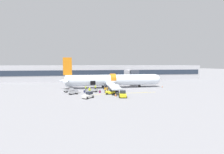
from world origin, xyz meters
TOP-DOWN VIEW (x-y plane):
  - ground_plane at (0.00, 0.00)m, footprint 500.00×500.00m
  - apron_marking_line at (1.36, -3.62)m, footprint 20.54×0.64m
  - terminal_strip at (0.00, 35.51)m, footprint 108.36×12.91m
  - jet_bridge_stub at (9.19, 13.71)m, footprint 3.32×11.62m
  - airplane at (-0.16, 6.97)m, footprint 36.43×27.93m
  - baggage_tug_lead at (-2.29, -4.15)m, footprint 3.00×2.28m
  - baggage_tug_mid at (-8.59, -8.02)m, footprint 3.15×3.18m
  - baggage_tug_rear at (0.06, -8.74)m, footprint 2.41×2.76m
  - baggage_cart_loading at (-7.03, 0.27)m, footprint 4.05×2.28m
  - baggage_cart_queued at (-12.67, -2.40)m, footprint 3.48×2.35m
  - baggage_cart_empty at (-14.38, 1.48)m, footprint 3.60×2.71m
  - ground_crew_loader_a at (-9.18, 2.49)m, footprint 0.50×0.55m
  - ground_crew_loader_b at (-6.10, 3.13)m, footprint 0.56×0.56m
  - ground_crew_driver at (-8.13, -2.44)m, footprint 0.65×0.50m
  - ground_crew_supervisor at (-3.59, -1.91)m, footprint 0.57×0.57m
  - ground_crew_helper at (-2.86, -1.04)m, footprint 0.40×0.57m
  - suitcase_on_tarmac_upright at (-5.10, -1.65)m, footprint 0.59×0.41m
  - suitcase_on_tarmac_spare at (-9.60, -0.45)m, footprint 0.55×0.41m
  - safety_cone_nose at (18.50, 5.27)m, footprint 0.54×0.54m
  - safety_cone_engine_left at (-1.43, -6.95)m, footprint 0.62×0.62m

SIDE VIEW (x-z plane):
  - ground_plane at x=0.00m, z-range 0.00..0.00m
  - apron_marking_line at x=1.36m, z-range 0.00..0.01m
  - safety_cone_nose at x=18.50m, z-range -0.02..0.54m
  - suitcase_on_tarmac_spare at x=-9.60m, z-range -0.05..0.66m
  - safety_cone_engine_left at x=-1.43m, z-range -0.02..0.66m
  - suitcase_on_tarmac_upright at x=-5.10m, z-range -0.05..0.70m
  - baggage_cart_loading at x=-7.03m, z-range 0.00..0.99m
  - baggage_cart_empty at x=-14.38m, z-range 0.00..1.03m
  - baggage_cart_queued at x=-12.67m, z-range -0.01..1.05m
  - baggage_tug_lead at x=-2.29m, z-range -0.11..1.43m
  - baggage_tug_mid at x=-8.59m, z-range -0.11..1.49m
  - baggage_tug_rear at x=0.06m, z-range -0.14..1.62m
  - ground_crew_helper at x=-2.86m, z-range 0.04..1.67m
  - ground_crew_loader_a at x=-9.18m, z-range 0.04..1.68m
  - ground_crew_loader_b at x=-6.10m, z-range 0.04..1.78m
  - ground_crew_supervisor at x=-3.59m, z-range 0.05..1.81m
  - ground_crew_driver at x=-8.13m, z-range 0.05..1.91m
  - airplane at x=-0.16m, z-range -2.60..8.09m
  - terminal_strip at x=0.00m, z-range 0.00..7.82m
  - jet_bridge_stub at x=9.19m, z-range 1.54..7.78m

